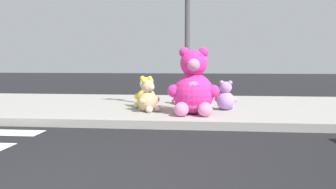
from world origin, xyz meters
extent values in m
cube|color=#9E9B93|center=(0.00, 5.20, 0.07)|extent=(28.00, 4.40, 0.15)
cylinder|color=#4C4C51|center=(1.00, 4.40, 1.75)|extent=(0.11, 0.11, 3.20)
sphere|color=#F22D93|center=(1.15, 3.85, 0.55)|extent=(0.79, 0.79, 0.79)
ellipsoid|color=pink|center=(1.16, 3.57, 0.55)|extent=(0.44, 0.19, 0.51)
sphere|color=#F22D93|center=(1.15, 3.85, 1.14)|extent=(0.52, 0.52, 0.52)
sphere|color=pink|center=(1.16, 3.63, 1.11)|extent=(0.24, 0.24, 0.24)
sphere|color=#F22D93|center=(1.33, 3.86, 1.34)|extent=(0.20, 0.20, 0.20)
sphere|color=#F22D93|center=(1.53, 3.76, 0.61)|extent=(0.25, 0.25, 0.25)
sphere|color=pink|center=(1.38, 3.52, 0.29)|extent=(0.27, 0.27, 0.27)
sphere|color=#F22D93|center=(0.97, 3.84, 1.34)|extent=(0.20, 0.20, 0.20)
sphere|color=#F22D93|center=(0.78, 3.74, 0.61)|extent=(0.25, 0.25, 0.25)
sphere|color=pink|center=(0.94, 3.51, 0.29)|extent=(0.27, 0.27, 0.27)
sphere|color=yellow|center=(0.09, 4.62, 0.37)|extent=(0.43, 0.43, 0.43)
ellipsoid|color=#F0DB80|center=(0.03, 4.48, 0.37)|extent=(0.25, 0.18, 0.28)
sphere|color=yellow|center=(0.09, 4.62, 0.69)|extent=(0.28, 0.28, 0.28)
sphere|color=#F0DB80|center=(0.04, 4.51, 0.67)|extent=(0.13, 0.13, 0.13)
sphere|color=yellow|center=(0.18, 4.58, 0.80)|extent=(0.11, 0.11, 0.11)
sphere|color=yellow|center=(0.26, 4.49, 0.40)|extent=(0.13, 0.13, 0.13)
sphere|color=#F0DB80|center=(0.13, 4.40, 0.22)|extent=(0.15, 0.15, 0.15)
sphere|color=yellow|center=(0.00, 4.66, 0.80)|extent=(0.11, 0.11, 0.11)
sphere|color=yellow|center=(-0.12, 4.65, 0.40)|extent=(0.13, 0.13, 0.13)
sphere|color=#F0DB80|center=(-0.09, 4.50, 0.22)|extent=(0.15, 0.15, 0.15)
sphere|color=red|center=(0.78, 5.34, 0.30)|extent=(0.30, 0.30, 0.30)
ellipsoid|color=#DB7B7B|center=(0.68, 5.31, 0.30)|extent=(0.12, 0.18, 0.19)
sphere|color=red|center=(0.78, 5.34, 0.52)|extent=(0.20, 0.20, 0.20)
sphere|color=#DB7B7B|center=(0.70, 5.31, 0.51)|extent=(0.09, 0.09, 0.09)
sphere|color=red|center=(0.80, 5.28, 0.60)|extent=(0.07, 0.07, 0.07)
sphere|color=red|center=(0.79, 5.20, 0.32)|extent=(0.09, 0.09, 0.09)
sphere|color=#DB7B7B|center=(0.69, 5.22, 0.20)|extent=(0.10, 0.10, 0.10)
sphere|color=red|center=(0.75, 5.41, 0.60)|extent=(0.07, 0.07, 0.07)
sphere|color=red|center=(0.69, 5.46, 0.32)|extent=(0.09, 0.09, 0.09)
sphere|color=#DB7B7B|center=(0.63, 5.37, 0.20)|extent=(0.10, 0.10, 0.10)
sphere|color=tan|center=(0.21, 4.07, 0.36)|extent=(0.41, 0.41, 0.41)
ellipsoid|color=beige|center=(0.33, 3.98, 0.36)|extent=(0.22, 0.23, 0.27)
sphere|color=tan|center=(0.21, 4.07, 0.66)|extent=(0.27, 0.27, 0.27)
sphere|color=beige|center=(0.30, 4.00, 0.65)|extent=(0.12, 0.12, 0.12)
sphere|color=tan|center=(0.27, 4.15, 0.77)|extent=(0.10, 0.10, 0.10)
sphere|color=tan|center=(0.38, 4.19, 0.39)|extent=(0.13, 0.13, 0.13)
sphere|color=beige|center=(0.42, 4.05, 0.22)|extent=(0.14, 0.14, 0.14)
sphere|color=tan|center=(0.15, 4.00, 0.77)|extent=(0.10, 0.10, 0.10)
sphere|color=tan|center=(0.13, 3.89, 0.39)|extent=(0.13, 0.13, 0.13)
sphere|color=beige|center=(0.27, 3.88, 0.22)|extent=(0.14, 0.14, 0.14)
sphere|color=#B28CD8|center=(1.81, 4.45, 0.34)|extent=(0.38, 0.38, 0.38)
ellipsoid|color=silver|center=(1.83, 4.59, 0.34)|extent=(0.22, 0.11, 0.25)
sphere|color=#B28CD8|center=(1.81, 4.45, 0.63)|extent=(0.25, 0.25, 0.25)
sphere|color=silver|center=(1.83, 4.56, 0.61)|extent=(0.11, 0.11, 0.11)
sphere|color=#B28CD8|center=(1.73, 4.46, 0.73)|extent=(0.10, 0.10, 0.10)
sphere|color=#B28CD8|center=(1.64, 4.52, 0.37)|extent=(0.12, 0.12, 0.12)
sphere|color=silver|center=(1.73, 4.63, 0.22)|extent=(0.13, 0.13, 0.13)
sphere|color=#B28CD8|center=(1.90, 4.44, 0.73)|extent=(0.10, 0.10, 0.10)
sphere|color=#B28CD8|center=(2.00, 4.47, 0.37)|extent=(0.12, 0.12, 0.12)
sphere|color=silver|center=(1.94, 4.60, 0.22)|extent=(0.13, 0.13, 0.13)
sphere|color=white|center=(1.06, 4.98, 0.31)|extent=(0.33, 0.33, 0.33)
ellipsoid|color=white|center=(0.94, 4.96, 0.31)|extent=(0.09, 0.19, 0.21)
sphere|color=white|center=(1.06, 4.98, 0.56)|extent=(0.22, 0.22, 0.22)
sphere|color=white|center=(0.97, 4.97, 0.55)|extent=(0.10, 0.10, 0.10)
sphere|color=white|center=(1.07, 4.90, 0.65)|extent=(0.08, 0.08, 0.08)
sphere|color=white|center=(1.04, 4.82, 0.34)|extent=(0.10, 0.10, 0.10)
sphere|color=white|center=(0.93, 4.87, 0.21)|extent=(0.11, 0.11, 0.11)
sphere|color=white|center=(1.05, 5.05, 0.65)|extent=(0.08, 0.08, 0.08)
sphere|color=white|center=(1.00, 5.13, 0.34)|extent=(0.10, 0.10, 0.10)
sphere|color=white|center=(0.91, 5.05, 0.21)|extent=(0.11, 0.11, 0.11)
camera|label=1|loc=(1.32, -2.60, 1.17)|focal=35.60mm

